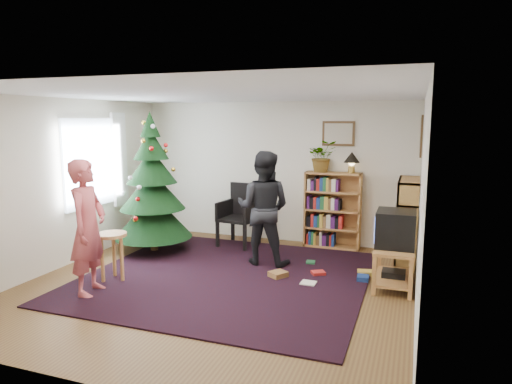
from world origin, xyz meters
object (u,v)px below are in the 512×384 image
(crt_tv, at_px, (396,229))
(stool, at_px, (112,244))
(christmas_tree, at_px, (152,194))
(armchair, at_px, (241,212))
(table_lamp, at_px, (352,159))
(bookshelf_right, at_px, (407,221))
(person_by_chair, at_px, (263,208))
(bookshelf_back, at_px, (332,209))
(potted_plant, at_px, (322,156))
(person_standing, at_px, (88,228))
(tv_stand, at_px, (394,263))
(picture_right, at_px, (422,136))
(picture_back, at_px, (338,134))

(crt_tv, xyz_separation_m, stool, (-3.62, -1.06, -0.27))
(christmas_tree, xyz_separation_m, armchair, (1.22, 0.88, -0.38))
(crt_tv, xyz_separation_m, table_lamp, (-0.81, 1.62, 0.76))
(bookshelf_right, xyz_separation_m, table_lamp, (-0.93, 0.51, 0.88))
(crt_tv, distance_m, person_by_chair, 1.96)
(bookshelf_back, height_order, potted_plant, potted_plant)
(bookshelf_back, xyz_separation_m, table_lamp, (0.30, 0.00, 0.88))
(bookshelf_back, height_order, person_standing, person_standing)
(christmas_tree, relative_size, table_lamp, 6.53)
(bookshelf_back, xyz_separation_m, crt_tv, (1.11, -1.62, 0.12))
(bookshelf_right, xyz_separation_m, person_standing, (-3.72, -2.65, 0.19))
(tv_stand, height_order, crt_tv, crt_tv)
(picture_right, bearing_deg, stool, -151.62)
(bookshelf_right, relative_size, potted_plant, 2.42)
(picture_back, distance_m, tv_stand, 2.62)
(bookshelf_back, xyz_separation_m, person_by_chair, (-0.82, -1.28, 0.20))
(picture_back, bearing_deg, bookshelf_right, -28.58)
(tv_stand, xyz_separation_m, person_standing, (-3.60, -1.54, 0.53))
(person_by_chair, bearing_deg, stool, 38.31)
(bookshelf_back, distance_m, crt_tv, 1.97)
(picture_back, xyz_separation_m, potted_plant, (-0.24, -0.14, -0.38))
(potted_plant, height_order, table_lamp, potted_plant)
(crt_tv, bearing_deg, person_by_chair, 169.87)
(picture_back, height_order, armchair, picture_back)
(tv_stand, distance_m, armchair, 2.95)
(crt_tv, xyz_separation_m, person_standing, (-3.60, -1.54, 0.07))
(person_by_chair, bearing_deg, person_standing, 46.97)
(bookshelf_right, relative_size, armchair, 1.21)
(tv_stand, bearing_deg, potted_plant, 129.01)
(picture_right, xyz_separation_m, armchair, (-2.91, 0.21, -1.36))
(bookshelf_right, relative_size, crt_tv, 2.42)
(christmas_tree, bearing_deg, table_lamp, 22.30)
(picture_right, xyz_separation_m, bookshelf_right, (-0.14, 0.08, -1.29))
(stool, bearing_deg, picture_right, 28.38)
(christmas_tree, bearing_deg, bookshelf_back, 24.45)
(christmas_tree, distance_m, armchair, 1.55)
(picture_right, height_order, bookshelf_right, picture_right)
(tv_stand, relative_size, crt_tv, 1.65)
(picture_back, relative_size, table_lamp, 1.55)
(crt_tv, bearing_deg, tv_stand, 0.00)
(picture_back, xyz_separation_m, table_lamp, (0.26, -0.14, -0.41))
(person_standing, relative_size, table_lamp, 4.82)
(picture_back, distance_m, bookshelf_right, 1.87)
(potted_plant, bearing_deg, bookshelf_back, 0.00)
(picture_back, bearing_deg, crt_tv, -58.73)
(bookshelf_right, bearing_deg, stool, 120.12)
(picture_right, distance_m, potted_plant, 1.72)
(picture_back, xyz_separation_m, armchair, (-1.59, -0.51, -1.36))
(crt_tv, bearing_deg, potted_plant, 128.95)
(picture_right, bearing_deg, table_lamp, 151.11)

